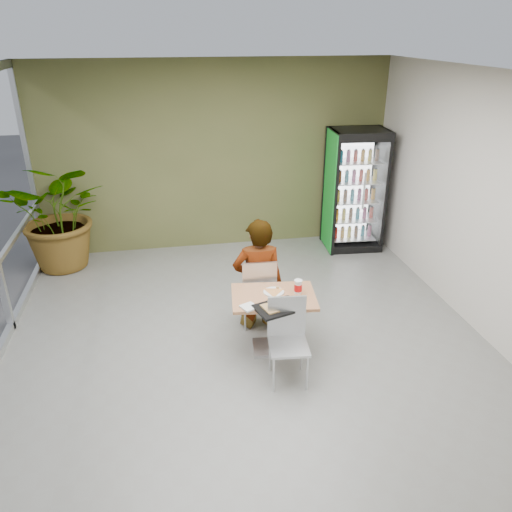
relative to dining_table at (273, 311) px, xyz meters
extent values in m
plane|color=gray|center=(-0.29, -0.10, -0.54)|extent=(7.00, 7.00, 0.00)
cube|color=#BC7350|center=(0.00, 0.00, 0.19)|extent=(1.05, 0.79, 0.04)
cylinder|color=silver|center=(0.00, 0.00, -0.18)|extent=(0.10, 0.10, 0.71)
cube|color=silver|center=(0.00, 0.00, -0.52)|extent=(0.53, 0.45, 0.04)
cube|color=silver|center=(-0.07, 0.64, -0.07)|extent=(0.45, 0.45, 0.03)
cube|color=silver|center=(-0.08, 0.43, 0.19)|extent=(0.44, 0.05, 0.52)
cylinder|color=silver|center=(0.12, 0.82, -0.30)|extent=(0.02, 0.02, 0.47)
cylinder|color=silver|center=(-0.25, 0.84, -0.30)|extent=(0.02, 0.02, 0.47)
cylinder|color=silver|center=(0.10, 0.45, -0.30)|extent=(0.02, 0.02, 0.47)
cylinder|color=silver|center=(-0.27, 0.46, -0.30)|extent=(0.02, 0.02, 0.47)
cube|color=silver|center=(0.04, -0.62, -0.08)|extent=(0.47, 0.47, 0.03)
cube|color=silver|center=(0.06, -0.42, 0.17)|extent=(0.43, 0.07, 0.51)
cylinder|color=silver|center=(-0.16, -0.78, -0.31)|extent=(0.02, 0.02, 0.46)
cylinder|color=silver|center=(0.20, -0.82, -0.31)|extent=(0.02, 0.02, 0.46)
cylinder|color=silver|center=(-0.13, -0.42, -0.31)|extent=(0.02, 0.02, 0.46)
cylinder|color=silver|center=(0.24, -0.46, -0.31)|extent=(0.02, 0.02, 0.46)
imported|color=black|center=(-0.07, 0.59, 0.06)|extent=(0.68, 0.46, 1.80)
cylinder|color=silver|center=(0.02, 0.08, 0.22)|extent=(0.25, 0.25, 0.01)
cylinder|color=silver|center=(0.30, 0.01, 0.29)|extent=(0.09, 0.09, 0.16)
cylinder|color=red|center=(0.30, 0.01, 0.29)|extent=(0.09, 0.09, 0.09)
cylinder|color=silver|center=(0.30, 0.01, 0.38)|extent=(0.10, 0.10, 0.01)
cube|color=silver|center=(-0.33, -0.22, 0.22)|extent=(0.22, 0.22, 0.02)
cube|color=black|center=(-0.02, -0.31, 0.23)|extent=(0.58, 0.49, 0.03)
cube|color=black|center=(2.07, 2.88, 0.51)|extent=(0.99, 0.80, 2.09)
cube|color=green|center=(1.60, 2.88, 0.51)|extent=(0.06, 0.72, 2.05)
cube|color=white|center=(2.07, 2.52, 0.53)|extent=(0.75, 0.07, 1.67)
imported|color=#336D2B|center=(-2.83, 2.93, 0.37)|extent=(1.87, 1.70, 1.81)
camera|label=1|loc=(-1.14, -5.01, 3.09)|focal=35.00mm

